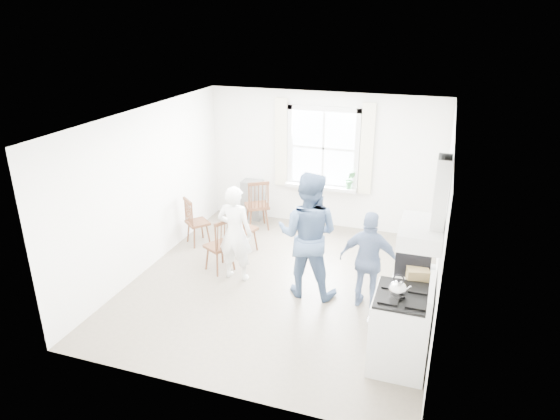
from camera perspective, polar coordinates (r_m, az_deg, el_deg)
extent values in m
cube|color=#756A5A|center=(7.85, 0.20, -8.47)|extent=(4.62, 5.12, 0.02)
cube|color=white|center=(9.58, 4.99, 5.67)|extent=(4.62, 0.04, 2.64)
cube|color=white|center=(5.18, -8.72, -9.12)|extent=(4.62, 0.04, 2.64)
cube|color=white|center=(8.23, -14.97, 2.29)|extent=(0.04, 5.12, 2.64)
cube|color=white|center=(6.96, 18.26, -1.69)|extent=(0.04, 5.12, 2.64)
cube|color=white|center=(6.91, 0.23, 10.67)|extent=(4.62, 5.12, 0.02)
cube|color=white|center=(9.48, 4.99, 7.06)|extent=(1.20, 0.02, 1.40)
cube|color=silver|center=(9.29, 5.09, 11.47)|extent=(1.38, 0.09, 0.09)
cube|color=silver|center=(9.67, 4.80, 2.75)|extent=(1.38, 0.09, 0.09)
cube|color=silver|center=(9.62, 1.18, 7.35)|extent=(0.09, 0.09, 1.58)
cube|color=silver|center=(9.33, 8.82, 6.64)|extent=(0.09, 0.09, 1.58)
cube|color=silver|center=(9.59, 4.70, 2.69)|extent=(1.38, 0.24, 0.06)
cube|color=beige|center=(9.64, 0.16, 7.71)|extent=(0.24, 0.05, 1.70)
cube|color=beige|center=(9.27, 9.89, 6.81)|extent=(0.24, 0.05, 1.70)
cube|color=silver|center=(5.54, 15.85, -2.48)|extent=(0.45, 0.76, 0.18)
cube|color=silver|center=(5.37, 17.94, 1.91)|extent=(0.14, 0.30, 0.76)
cube|color=gray|center=(10.09, -3.17, 1.18)|extent=(0.40, 0.30, 0.80)
cube|color=silver|center=(6.16, 13.52, -13.28)|extent=(0.65, 0.76, 0.92)
cube|color=black|center=(5.91, 13.93, -9.49)|extent=(0.61, 0.72, 0.03)
cube|color=silver|center=(5.86, 16.90, -9.13)|extent=(0.06, 0.76, 0.20)
cylinder|color=silver|center=(6.06, 10.43, -10.97)|extent=(0.02, 0.61, 0.02)
sphere|color=silver|center=(5.79, 13.31, -8.78)|extent=(0.20, 0.20, 0.20)
cylinder|color=silver|center=(5.82, 13.26, -9.30)|extent=(0.18, 0.18, 0.04)
torus|color=black|center=(5.73, 13.42, -7.72)|extent=(0.13, 0.02, 0.13)
cube|color=silver|center=(6.76, 14.78, -10.13)|extent=(0.50, 0.55, 0.90)
cube|color=black|center=(6.50, 14.89, -5.93)|extent=(0.44, 0.40, 0.20)
cube|color=black|center=(6.41, 15.05, -4.43)|extent=(0.44, 0.40, 0.18)
cube|color=olive|center=(6.28, 15.48, -7.19)|extent=(0.29, 0.24, 0.16)
cube|color=#472716|center=(9.60, -2.66, 0.47)|extent=(0.58, 0.58, 0.05)
cube|color=#472716|center=(9.34, -2.45, 1.65)|extent=(0.37, 0.27, 0.55)
cylinder|color=#472716|center=(9.69, -2.63, -0.85)|extent=(0.04, 0.04, 0.44)
cube|color=#472716|center=(9.09, -9.40, -1.44)|extent=(0.52, 0.52, 0.04)
cube|color=#472716|center=(8.95, -10.45, -0.22)|extent=(0.31, 0.27, 0.48)
cylinder|color=#472716|center=(9.18, -9.32, -2.65)|extent=(0.03, 0.03, 0.39)
cube|color=#472716|center=(8.11, -6.97, -4.12)|extent=(0.52, 0.53, 0.05)
cube|color=#472716|center=(7.88, -6.33, -2.87)|extent=(0.23, 0.35, 0.51)
cylinder|color=#472716|center=(8.21, -6.90, -5.50)|extent=(0.03, 0.03, 0.40)
imported|color=white|center=(7.70, -5.15, -2.66)|extent=(0.57, 0.57, 1.54)
imported|color=#455C80|center=(7.20, 3.22, -2.86)|extent=(0.92, 0.92, 1.89)
imported|color=navy|center=(7.07, 10.17, -5.71)|extent=(0.89, 0.89, 1.44)
imported|color=#33743B|center=(9.40, 8.02, 3.43)|extent=(0.21, 0.21, 0.34)
cube|color=#472716|center=(8.70, -4.18, -2.18)|extent=(0.49, 0.48, 0.05)
cube|color=#472716|center=(8.49, -4.98, -0.99)|extent=(0.37, 0.18, 0.50)
cylinder|color=#472716|center=(8.79, -4.14, -3.49)|extent=(0.03, 0.03, 0.40)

